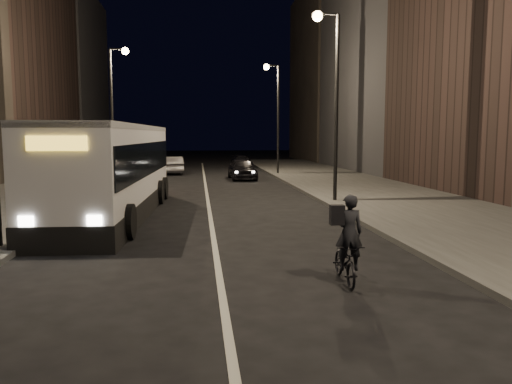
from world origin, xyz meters
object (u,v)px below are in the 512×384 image
object	(u,v)px
cyclist_on_bicycle	(346,254)
car_mid	(173,165)
car_near	(242,169)
city_bus	(113,167)
streetlight_left_far	(116,96)
streetlight_right_far	(275,104)
streetlight_right_mid	(331,81)
car_far	(242,162)

from	to	relation	value
cyclist_on_bicycle	car_mid	distance (m)	30.17
car_near	city_bus	bearing A→B (deg)	-114.92
cyclist_on_bicycle	streetlight_left_far	bearing A→B (deg)	112.79
streetlight_right_far	city_bus	xyz separation A→B (m)	(-8.93, -18.35, -3.51)
city_bus	car_near	bearing A→B (deg)	70.06
city_bus	car_mid	distance (m)	20.43
streetlight_right_far	city_bus	bearing A→B (deg)	-115.96
streetlight_right_far	streetlight_right_mid	bearing A→B (deg)	-90.00
streetlight_right_far	car_far	size ratio (longest dim) A/B	2.03
car_near	streetlight_left_far	bearing A→B (deg)	-164.22
cyclist_on_bicycle	car_far	xyz separation A→B (m)	(1.01, 36.33, -0.04)
cyclist_on_bicycle	car_far	distance (m)	36.35
city_bus	car_mid	xyz separation A→B (m)	(1.19, 20.36, -1.16)
car_near	car_mid	size ratio (longest dim) A/B	1.03
streetlight_right_mid	streetlight_right_far	size ratio (longest dim) A/B	1.00
car_mid	car_far	distance (m)	8.89
streetlight_right_far	car_near	distance (m)	6.37
cyclist_on_bicycle	streetlight_right_mid	bearing A→B (deg)	79.58
streetlight_right_far	cyclist_on_bicycle	world-z (taller)	streetlight_right_far
streetlight_right_far	car_mid	world-z (taller)	streetlight_right_far
streetlight_right_mid	car_far	size ratio (longest dim) A/B	2.03
streetlight_right_mid	car_far	distance (m)	25.11
cyclist_on_bicycle	car_mid	world-z (taller)	cyclist_on_bicycle
streetlight_right_mid	car_mid	world-z (taller)	streetlight_right_mid
car_near	car_mid	bearing A→B (deg)	130.17
car_mid	car_far	xyz separation A→B (m)	(5.98, 6.57, -0.10)
streetlight_right_far	car_near	size ratio (longest dim) A/B	1.90
cyclist_on_bicycle	car_near	bearing A→B (deg)	92.81
city_bus	car_near	size ratio (longest dim) A/B	2.98
streetlight_left_far	car_near	distance (m)	9.53
streetlight_right_mid	streetlight_left_far	distance (m)	14.62
cyclist_on_bicycle	car_far	bearing A→B (deg)	91.24
city_bus	car_near	world-z (taller)	city_bus
streetlight_right_mid	streetlight_right_far	bearing A→B (deg)	90.00
car_near	car_far	size ratio (longest dim) A/B	1.07
streetlight_left_far	city_bus	size ratio (longest dim) A/B	0.64
streetlight_left_far	car_far	size ratio (longest dim) A/B	2.03
streetlight_left_far	cyclist_on_bicycle	bearing A→B (deg)	-70.04
car_mid	car_near	bearing A→B (deg)	126.38
streetlight_left_far	car_near	size ratio (longest dim) A/B	1.90
car_mid	streetlight_right_far	bearing A→B (deg)	159.12
city_bus	cyclist_on_bicycle	size ratio (longest dim) A/B	6.84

